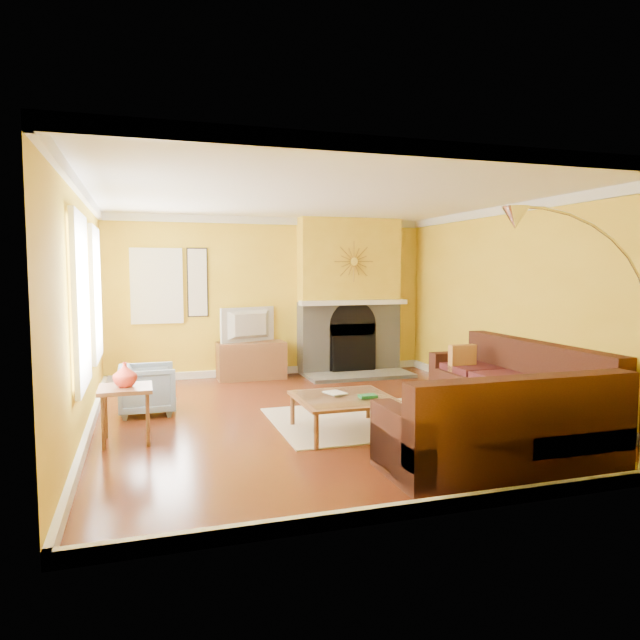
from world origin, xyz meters
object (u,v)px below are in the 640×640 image
object	(u,v)px
coffee_table	(345,415)
arc_lamp	(587,350)
media_console	(251,360)
armchair	(148,389)
side_table	(126,414)
sectional_sofa	(459,389)

from	to	relation	value
coffee_table	arc_lamp	bearing A→B (deg)	-55.19
coffee_table	arc_lamp	size ratio (longest dim) A/B	0.46
media_console	armchair	distance (m)	2.54
side_table	sectional_sofa	bearing A→B (deg)	-8.60
coffee_table	media_console	xyz separation A→B (m)	(-0.40, 3.47, 0.10)
armchair	arc_lamp	size ratio (longest dim) A/B	0.30
arc_lamp	media_console	bearing A→B (deg)	108.16
coffee_table	side_table	bearing A→B (deg)	170.73
media_console	coffee_table	bearing A→B (deg)	-83.44
sectional_sofa	coffee_table	world-z (taller)	sectional_sofa
sectional_sofa	media_console	xyz separation A→B (m)	(-1.73, 3.64, -0.14)
sectional_sofa	armchair	size ratio (longest dim) A/B	5.08
side_table	arc_lamp	bearing A→B (deg)	-32.87
sectional_sofa	arc_lamp	world-z (taller)	arc_lamp
coffee_table	arc_lamp	distance (m)	2.63
media_console	armchair	bearing A→B (deg)	-131.09
coffee_table	sectional_sofa	bearing A→B (deg)	-7.43
media_console	arc_lamp	bearing A→B (deg)	-71.84
coffee_table	side_table	xyz separation A→B (m)	(-2.30, 0.37, 0.09)
coffee_table	media_console	world-z (taller)	media_console
media_console	arc_lamp	distance (m)	5.83
media_console	arc_lamp	xyz separation A→B (m)	(1.80, -5.49, 0.84)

